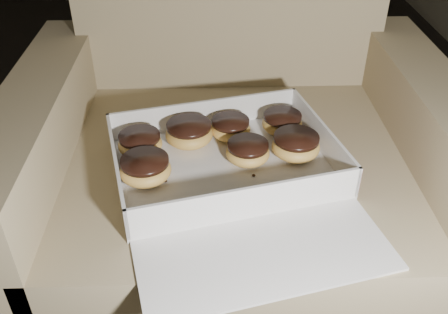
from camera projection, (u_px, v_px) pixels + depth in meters
name	position (u px, v px, depth m)	size (l,w,h in m)	color
armchair	(234.00, 179.00, 1.15)	(0.91, 0.77, 0.95)	#9C8D64
bakery_box	(232.00, 176.00, 0.93)	(0.51, 0.56, 0.07)	white
donut_a	(296.00, 145.00, 0.98)	(0.10, 0.10, 0.05)	#E8B151
donut_b	(140.00, 143.00, 0.99)	(0.09, 0.09, 0.04)	#E8B151
donut_c	(282.00, 123.00, 1.05)	(0.09, 0.09, 0.04)	#E8B151
donut_d	(230.00, 128.00, 1.04)	(0.08, 0.08, 0.04)	#E8B151
donut_e	(248.00, 152.00, 0.96)	(0.09, 0.09, 0.04)	#E8B151
donut_f	(189.00, 133.00, 1.01)	(0.10, 0.10, 0.05)	#E8B151
donut_g	(145.00, 169.00, 0.92)	(0.10, 0.10, 0.05)	#E8B151
crumb_a	(254.00, 175.00, 0.94)	(0.01, 0.01, 0.00)	black
crumb_b	(165.00, 181.00, 0.92)	(0.01, 0.01, 0.00)	black
crumb_c	(282.00, 198.00, 0.88)	(0.01, 0.01, 0.00)	black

